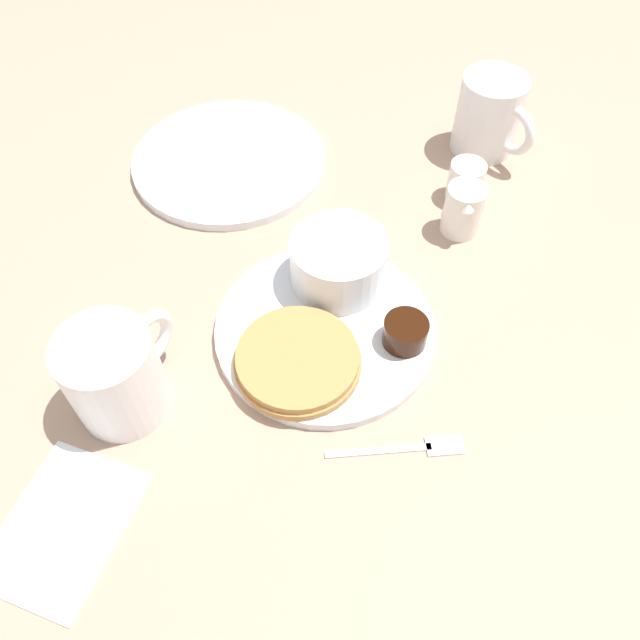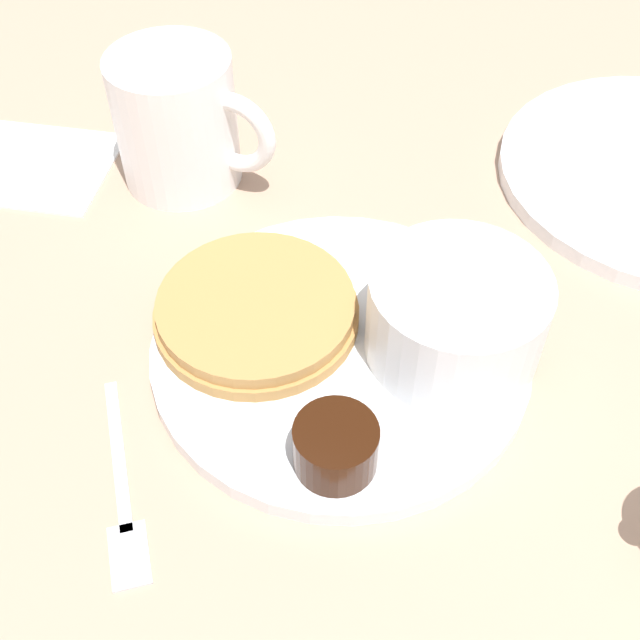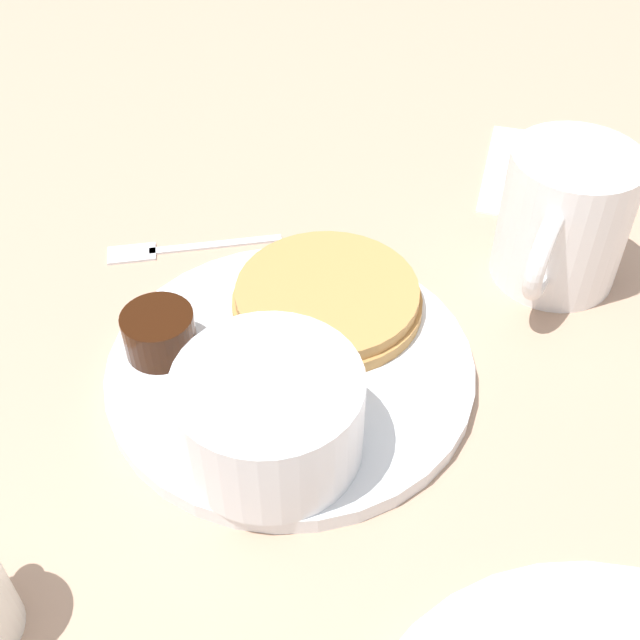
% 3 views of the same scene
% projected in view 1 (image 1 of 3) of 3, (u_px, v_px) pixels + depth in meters
% --- Properties ---
extents(ground_plane, '(4.00, 4.00, 0.00)m').
position_uv_depth(ground_plane, '(325.00, 333.00, 0.67)').
color(ground_plane, tan).
extents(plate, '(0.23, 0.23, 0.01)m').
position_uv_depth(plate, '(325.00, 329.00, 0.66)').
color(plate, white).
rests_on(plate, ground_plane).
extents(pancake_stack, '(0.13, 0.13, 0.02)m').
position_uv_depth(pancake_stack, '(297.00, 360.00, 0.62)').
color(pancake_stack, '#B78447').
rests_on(pancake_stack, plate).
extents(bowl, '(0.11, 0.11, 0.06)m').
position_uv_depth(bowl, '(339.00, 260.00, 0.67)').
color(bowl, white).
rests_on(bowl, plate).
extents(syrup_cup, '(0.05, 0.05, 0.03)m').
position_uv_depth(syrup_cup, '(405.00, 332.00, 0.64)').
color(syrup_cup, black).
rests_on(syrup_cup, plate).
extents(butter_ramekin, '(0.04, 0.04, 0.05)m').
position_uv_depth(butter_ramekin, '(353.00, 259.00, 0.69)').
color(butter_ramekin, white).
rests_on(butter_ramekin, plate).
extents(coffee_mug, '(0.12, 0.09, 0.10)m').
position_uv_depth(coffee_mug, '(116.00, 374.00, 0.58)').
color(coffee_mug, white).
rests_on(coffee_mug, ground_plane).
extents(creamer_pitcher_near, '(0.07, 0.05, 0.07)m').
position_uv_depth(creamer_pitcher_near, '(463.00, 209.00, 0.74)').
color(creamer_pitcher_near, white).
rests_on(creamer_pitcher_near, ground_plane).
extents(creamer_pitcher_far, '(0.07, 0.04, 0.05)m').
position_uv_depth(creamer_pitcher_far, '(465.00, 181.00, 0.78)').
color(creamer_pitcher_far, white).
rests_on(creamer_pitcher_far, ground_plane).
extents(fork, '(0.09, 0.12, 0.00)m').
position_uv_depth(fork, '(412.00, 448.00, 0.59)').
color(fork, silver).
rests_on(fork, ground_plane).
extents(napkin, '(0.15, 0.12, 0.00)m').
position_uv_depth(napkin, '(63.00, 526.00, 0.54)').
color(napkin, white).
rests_on(napkin, ground_plane).
extents(second_mug, '(0.08, 0.12, 0.10)m').
position_uv_depth(second_mug, '(490.00, 116.00, 0.81)').
color(second_mug, white).
rests_on(second_mug, ground_plane).
extents(far_plate, '(0.26, 0.26, 0.01)m').
position_uv_depth(far_plate, '(229.00, 161.00, 0.83)').
color(far_plate, white).
rests_on(far_plate, ground_plane).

